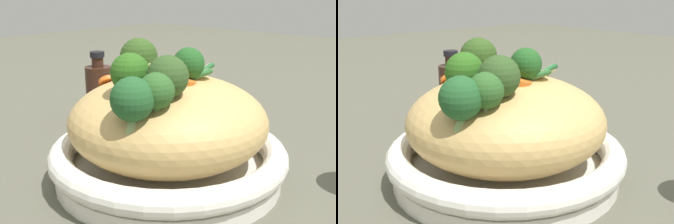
# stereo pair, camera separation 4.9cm
# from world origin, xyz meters

# --- Properties ---
(ground_plane) EXTENTS (3.00, 3.00, 0.00)m
(ground_plane) POSITION_xyz_m (0.00, 0.00, 0.00)
(ground_plane) COLOR #545245
(serving_bowl) EXTENTS (0.28, 0.28, 0.05)m
(serving_bowl) POSITION_xyz_m (0.00, 0.00, 0.02)
(serving_bowl) COLOR white
(serving_bowl) RESTS_ON ground_plane
(noodle_heap) EXTENTS (0.23, 0.23, 0.11)m
(noodle_heap) POSITION_xyz_m (-0.00, 0.00, 0.07)
(noodle_heap) COLOR tan
(noodle_heap) RESTS_ON serving_bowl
(broccoli_florets) EXTENTS (0.14, 0.14, 0.08)m
(broccoli_florets) POSITION_xyz_m (0.02, -0.04, 0.14)
(broccoli_florets) COLOR #A0B87A
(broccoli_florets) RESTS_ON serving_bowl
(carrot_coins) EXTENTS (0.14, 0.07, 0.03)m
(carrot_coins) POSITION_xyz_m (-0.02, -0.00, 0.12)
(carrot_coins) COLOR orange
(carrot_coins) RESTS_ON serving_bowl
(zucchini_slices) EXTENTS (0.08, 0.10, 0.04)m
(zucchini_slices) POSITION_xyz_m (-0.00, 0.04, 0.12)
(zucchini_slices) COLOR beige
(zucchini_slices) RESTS_ON serving_bowl
(chicken_chunks) EXTENTS (0.05, 0.10, 0.03)m
(chicken_chunks) POSITION_xyz_m (-0.03, 0.01, 0.13)
(chicken_chunks) COLOR beige
(chicken_chunks) RESTS_ON serving_bowl
(soy_sauce_bottle) EXTENTS (0.04, 0.04, 0.12)m
(soy_sauce_bottle) POSITION_xyz_m (-0.24, 0.09, 0.05)
(soy_sauce_bottle) COLOR #381E14
(soy_sauce_bottle) RESTS_ON ground_plane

